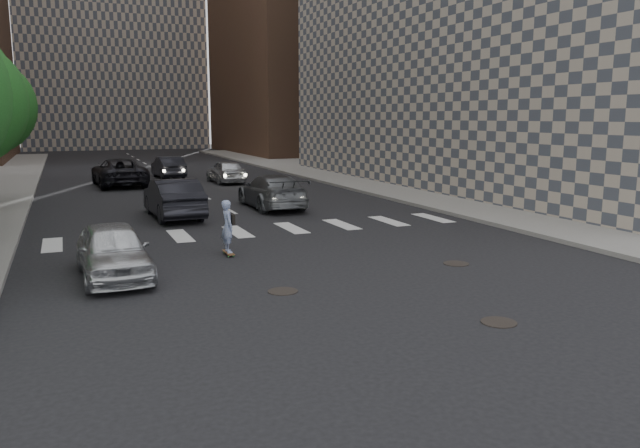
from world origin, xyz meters
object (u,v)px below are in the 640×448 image
at_px(skateboarder, 228,226).
at_px(traffic_car_d, 226,171).
at_px(silver_sedan, 113,251).
at_px(traffic_car_a, 173,198).
at_px(traffic_car_c, 119,172).
at_px(traffic_car_b, 272,191).
at_px(traffic_car_e, 168,167).

bearing_deg(skateboarder, traffic_car_d, 76.75).
distance_m(skateboarder, silver_sedan, 3.61).
relative_size(traffic_car_a, traffic_car_d, 1.15).
bearing_deg(traffic_car_a, silver_sedan, 69.86).
height_order(skateboarder, traffic_car_c, skateboarder).
bearing_deg(traffic_car_b, skateboarder, 65.30).
distance_m(skateboarder, traffic_car_d, 20.41).
bearing_deg(traffic_car_c, silver_sedan, 81.49).
relative_size(skateboarder, traffic_car_e, 0.38).
bearing_deg(silver_sedan, traffic_car_b, 51.45).
xyz_separation_m(traffic_car_a, traffic_car_b, (4.47, 1.09, -0.04)).
relative_size(silver_sedan, traffic_car_c, 0.71).
bearing_deg(traffic_car_d, skateboarder, 74.82).
distance_m(traffic_car_a, traffic_car_c, 13.04).
distance_m(skateboarder, traffic_car_c, 20.56).
xyz_separation_m(traffic_car_a, traffic_car_c, (-1.00, 13.00, 0.01)).
xyz_separation_m(skateboarder, traffic_car_e, (2.07, 24.39, -0.14)).
xyz_separation_m(silver_sedan, traffic_car_c, (1.95, 21.99, 0.11)).
height_order(silver_sedan, traffic_car_b, traffic_car_b).
height_order(traffic_car_a, traffic_car_c, traffic_car_c).
distance_m(traffic_car_a, traffic_car_d, 13.36).
bearing_deg(traffic_car_a, traffic_car_e, -100.08).
bearing_deg(traffic_car_e, traffic_car_a, 78.44).
height_order(traffic_car_a, traffic_car_d, traffic_car_a).
xyz_separation_m(traffic_car_c, traffic_car_d, (6.18, -0.69, -0.09)).
bearing_deg(traffic_car_e, skateboarder, 81.72).
bearing_deg(traffic_car_c, skateboarder, 90.29).
bearing_deg(traffic_car_a, traffic_car_d, -114.76).
xyz_separation_m(traffic_car_a, traffic_car_e, (2.41, 16.87, -0.08)).
xyz_separation_m(skateboarder, traffic_car_d, (4.83, 19.83, -0.14)).
xyz_separation_m(skateboarder, traffic_car_a, (-0.34, 7.52, -0.06)).
bearing_deg(silver_sedan, traffic_car_d, 66.94).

